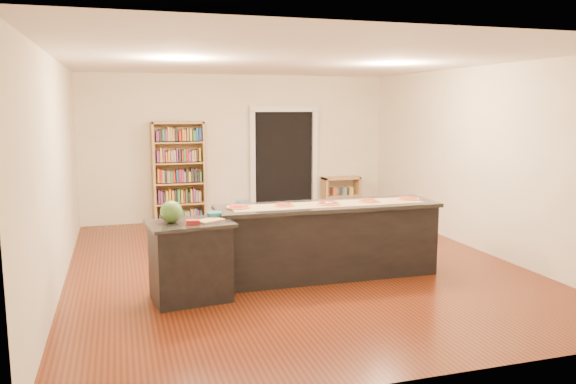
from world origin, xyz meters
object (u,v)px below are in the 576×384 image
object	(u,v)px
low_shelf	(341,195)
waste_bin	(243,211)
kitchen_island	(327,240)
side_counter	(191,261)
bookshelf	(179,173)
watermelon	(171,212)

from	to	relation	value
low_shelf	waste_bin	xyz separation A→B (m)	(-2.09, -0.15, -0.18)
kitchen_island	waste_bin	xyz separation A→B (m)	(-0.30, 3.78, -0.28)
waste_bin	side_counter	bearing A→B (deg)	-109.89
side_counter	low_shelf	size ratio (longest dim) A/B	1.20
side_counter	waste_bin	bearing A→B (deg)	62.58
kitchen_island	low_shelf	bearing A→B (deg)	66.14
bookshelf	waste_bin	size ratio (longest dim) A/B	4.82
kitchen_island	watermelon	distance (m)	2.12
side_counter	bookshelf	bearing A→B (deg)	78.01
kitchen_island	side_counter	size ratio (longest dim) A/B	3.15
kitchen_island	side_counter	xyz separation A→B (m)	(-1.82, -0.41, -0.02)
watermelon	kitchen_island	bearing A→B (deg)	10.70
low_shelf	waste_bin	bearing A→B (deg)	-175.99
side_counter	kitchen_island	bearing A→B (deg)	5.04
kitchen_island	low_shelf	xyz separation A→B (m)	(1.79, 3.93, -0.10)
bookshelf	watermelon	xyz separation A→B (m)	(-0.53, -4.30, 0.07)
bookshelf	watermelon	world-z (taller)	bookshelf
waste_bin	watermelon	world-z (taller)	watermelon
side_counter	watermelon	xyz separation A→B (m)	(-0.20, 0.03, 0.57)
waste_bin	watermelon	distance (m)	4.58
bookshelf	low_shelf	xyz separation A→B (m)	(3.27, 0.01, -0.58)
low_shelf	watermelon	world-z (taller)	watermelon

